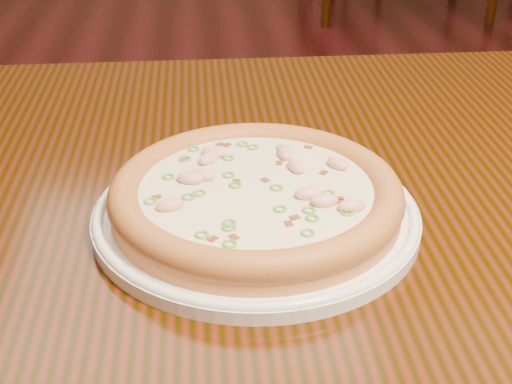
{
  "coord_description": "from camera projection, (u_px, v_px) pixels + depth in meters",
  "views": [
    {
      "loc": [
        0.17,
        -0.94,
        1.09
      ],
      "look_at": [
        0.21,
        -0.4,
        0.78
      ],
      "focal_mm": 50.0,
      "sensor_mm": 36.0,
      "label": 1
    }
  ],
  "objects": [
    {
      "name": "hero_table",
      "position": [
        367.0,
        272.0,
        0.74
      ],
      "size": [
        1.2,
        0.8,
        0.75
      ],
      "color": "black",
      "rests_on": "ground"
    },
    {
      "name": "plate",
      "position": [
        256.0,
        213.0,
        0.64
      ],
      "size": [
        0.29,
        0.29,
        0.02
      ],
      "color": "white",
      "rests_on": "hero_table"
    },
    {
      "name": "pizza",
      "position": [
        256.0,
        195.0,
        0.63
      ],
      "size": [
        0.26,
        0.26,
        0.03
      ],
      "color": "tan",
      "rests_on": "plate"
    }
  ]
}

